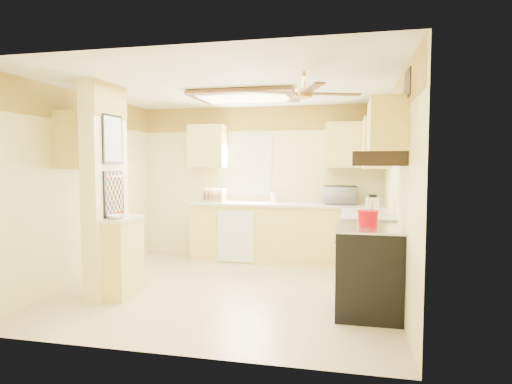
% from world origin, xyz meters
% --- Properties ---
extents(floor, '(4.00, 4.00, 0.00)m').
position_xyz_m(floor, '(0.00, 0.00, 0.00)').
color(floor, beige).
rests_on(floor, ground).
extents(ceiling, '(4.00, 4.00, 0.00)m').
position_xyz_m(ceiling, '(0.00, 0.00, 2.50)').
color(ceiling, white).
rests_on(ceiling, wall_back).
extents(wall_back, '(4.00, 0.00, 4.00)m').
position_xyz_m(wall_back, '(0.00, 1.90, 1.25)').
color(wall_back, '#FFEF9B').
rests_on(wall_back, floor).
extents(wall_front, '(4.00, 0.00, 4.00)m').
position_xyz_m(wall_front, '(0.00, -1.90, 1.25)').
color(wall_front, '#FFEF9B').
rests_on(wall_front, floor).
extents(wall_left, '(0.00, 3.80, 3.80)m').
position_xyz_m(wall_left, '(-2.00, 0.00, 1.25)').
color(wall_left, '#FFEF9B').
rests_on(wall_left, floor).
extents(wall_right, '(0.00, 3.80, 3.80)m').
position_xyz_m(wall_right, '(2.00, 0.00, 1.25)').
color(wall_right, '#FFEF9B').
rests_on(wall_right, floor).
extents(wallpaper_border, '(4.00, 0.02, 0.40)m').
position_xyz_m(wallpaper_border, '(0.00, 1.88, 2.30)').
color(wallpaper_border, yellow).
rests_on(wallpaper_border, wall_back).
extents(partition_column, '(0.20, 0.70, 2.50)m').
position_xyz_m(partition_column, '(-1.35, -0.55, 1.25)').
color(partition_column, '#FFEF9B').
rests_on(partition_column, floor).
extents(partition_ledge, '(0.25, 0.55, 0.90)m').
position_xyz_m(partition_ledge, '(-1.13, -0.55, 0.45)').
color(partition_ledge, '#EDD56E').
rests_on(partition_ledge, floor).
extents(ledge_top, '(0.28, 0.58, 0.04)m').
position_xyz_m(ledge_top, '(-1.13, -0.55, 0.92)').
color(ledge_top, silver).
rests_on(ledge_top, partition_ledge).
extents(lower_cabinets_back, '(3.00, 0.60, 0.90)m').
position_xyz_m(lower_cabinets_back, '(0.50, 1.60, 0.45)').
color(lower_cabinets_back, '#EDD56E').
rests_on(lower_cabinets_back, floor).
extents(lower_cabinets_right, '(0.60, 1.40, 0.90)m').
position_xyz_m(lower_cabinets_right, '(1.70, 0.60, 0.45)').
color(lower_cabinets_right, '#EDD56E').
rests_on(lower_cabinets_right, floor).
extents(countertop_back, '(3.04, 0.64, 0.04)m').
position_xyz_m(countertop_back, '(0.50, 1.59, 0.92)').
color(countertop_back, silver).
rests_on(countertop_back, lower_cabinets_back).
extents(countertop_right, '(0.64, 1.44, 0.04)m').
position_xyz_m(countertop_right, '(1.69, 0.60, 0.92)').
color(countertop_right, silver).
rests_on(countertop_right, lower_cabinets_right).
extents(dishwasher_panel, '(0.58, 0.02, 0.80)m').
position_xyz_m(dishwasher_panel, '(-0.25, 1.29, 0.43)').
color(dishwasher_panel, white).
rests_on(dishwasher_panel, lower_cabinets_back).
extents(window, '(0.92, 0.02, 1.02)m').
position_xyz_m(window, '(-0.25, 1.89, 1.55)').
color(window, white).
rests_on(window, wall_back).
extents(upper_cab_back_left, '(0.60, 0.35, 0.70)m').
position_xyz_m(upper_cab_back_left, '(-0.85, 1.72, 1.85)').
color(upper_cab_back_left, '#EDD56E').
rests_on(upper_cab_back_left, wall_back).
extents(upper_cab_back_right, '(0.90, 0.35, 0.70)m').
position_xyz_m(upper_cab_back_right, '(1.55, 1.72, 1.85)').
color(upper_cab_back_right, '#EDD56E').
rests_on(upper_cab_back_right, wall_back).
extents(upper_cab_right, '(0.35, 1.00, 0.70)m').
position_xyz_m(upper_cab_right, '(1.82, 1.25, 1.85)').
color(upper_cab_right, '#EDD56E').
rests_on(upper_cab_right, wall_right).
extents(upper_cab_left_wall, '(0.35, 0.75, 0.70)m').
position_xyz_m(upper_cab_left_wall, '(-1.82, -0.25, 1.85)').
color(upper_cab_left_wall, '#EDD56E').
rests_on(upper_cab_left_wall, wall_left).
extents(upper_cab_over_stove, '(0.35, 0.76, 0.52)m').
position_xyz_m(upper_cab_over_stove, '(1.82, -0.55, 1.95)').
color(upper_cab_over_stove, '#EDD56E').
rests_on(upper_cab_over_stove, wall_right).
extents(stove, '(0.68, 0.77, 0.92)m').
position_xyz_m(stove, '(1.67, -0.55, 0.46)').
color(stove, black).
rests_on(stove, floor).
extents(range_hood, '(0.50, 0.76, 0.14)m').
position_xyz_m(range_hood, '(1.74, -0.55, 1.62)').
color(range_hood, black).
rests_on(range_hood, upper_cab_over_stove).
extents(poster_menu, '(0.02, 0.42, 0.57)m').
position_xyz_m(poster_menu, '(-1.24, -0.55, 1.85)').
color(poster_menu, black).
rests_on(poster_menu, partition_column).
extents(poster_nashville, '(0.02, 0.42, 0.57)m').
position_xyz_m(poster_nashville, '(-1.24, -0.55, 1.20)').
color(poster_nashville, black).
rests_on(poster_nashville, partition_column).
extents(ceiling_light_panel, '(1.35, 0.95, 0.06)m').
position_xyz_m(ceiling_light_panel, '(0.10, 0.50, 2.46)').
color(ceiling_light_panel, brown).
rests_on(ceiling_light_panel, ceiling).
extents(ceiling_fan, '(1.15, 1.15, 0.26)m').
position_xyz_m(ceiling_fan, '(1.00, -0.70, 2.29)').
color(ceiling_fan, gold).
rests_on(ceiling_fan, ceiling).
extents(vent_grate, '(0.02, 0.40, 0.25)m').
position_xyz_m(vent_grate, '(1.98, -0.90, 2.30)').
color(vent_grate, black).
rests_on(vent_grate, wall_right).
extents(microwave, '(0.55, 0.41, 0.28)m').
position_xyz_m(microwave, '(1.33, 1.64, 1.08)').
color(microwave, white).
rests_on(microwave, countertop_back).
extents(bowl, '(0.26, 0.26, 0.05)m').
position_xyz_m(bowl, '(-1.13, -0.70, 0.96)').
color(bowl, white).
rests_on(bowl, ledge_top).
extents(dutch_oven, '(0.23, 0.23, 0.15)m').
position_xyz_m(dutch_oven, '(1.67, -0.38, 0.99)').
color(dutch_oven, red).
rests_on(dutch_oven, stove).
extents(kettle, '(0.16, 0.16, 0.25)m').
position_xyz_m(kettle, '(1.75, 0.37, 1.05)').
color(kettle, silver).
rests_on(kettle, countertop_right).
extents(dish_rack, '(0.37, 0.27, 0.21)m').
position_xyz_m(dish_rack, '(-0.69, 1.57, 1.02)').
color(dish_rack, tan).
rests_on(dish_rack, countertop_back).
extents(utensil_crock, '(0.11, 0.11, 0.23)m').
position_xyz_m(utensil_crock, '(0.28, 1.75, 1.02)').
color(utensil_crock, white).
rests_on(utensil_crock, countertop_back).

